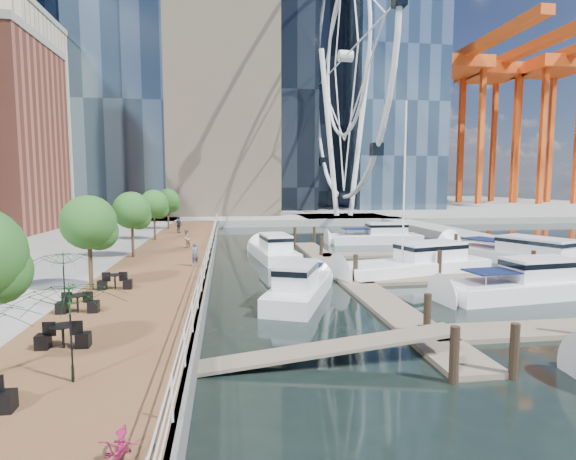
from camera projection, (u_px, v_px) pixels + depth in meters
The scene contains 19 objects.
ground at pixel (341, 325), 19.50m from camera, with size 520.00×520.00×0.00m, color black.
boardwalk at pixel (170, 261), 32.99m from camera, with size 6.00×60.00×1.00m, color brown.
seawall at pixel (211, 260), 33.40m from camera, with size 0.25×60.00×1.00m, color #595954.
land_far at pixel (244, 205), 119.94m from camera, with size 200.00×114.00×1.00m, color gray.
breakwater at pixel (495, 244), 41.90m from camera, with size 4.00×60.00×1.00m, color gray.
pier at pixel (343, 219), 72.60m from camera, with size 14.00×12.00×1.00m, color gray.
railing at pixel (210, 246), 33.29m from camera, with size 0.10×60.00×1.05m, color white, non-canonical shape.
floating_docks at pixel (418, 267), 30.38m from camera, with size 16.00×34.00×2.60m.
ferris_wheel at pixel (346, 57), 70.01m from camera, with size 5.80×45.60×47.80m.
port_cranes at pixel (496, 132), 121.00m from camera, with size 40.00×52.00×38.00m.
street_trees at pixel (132, 210), 31.29m from camera, with size 2.60×42.60×4.60m.
cafe_tables at pixel (71, 318), 15.96m from camera, with size 2.50×13.70×0.74m.
yacht_foreground at pixel (522, 298), 24.26m from camera, with size 2.60×9.69×2.15m, color white, non-canonical shape.
bicycle at pixel (119, 452), 7.81m from camera, with size 0.63×1.81×0.95m, color maroon.
pedestrian_near at pixel (195, 254), 28.04m from camera, with size 0.54×0.36×1.49m, color #484A60.
pedestrian_mid at pixel (186, 238), 36.21m from camera, with size 0.73×0.57×1.50m, color gray.
pedestrian_far at pixel (179, 225), 46.87m from camera, with size 1.03×0.43×1.76m, color #31363D.
moored_yachts at pixel (417, 271), 31.61m from camera, with size 25.35×36.26×11.50m.
cafe_seating at pixel (39, 321), 12.60m from camera, with size 5.87×12.51×2.68m.
Camera 1 is at (-4.90, -18.47, 6.13)m, focal length 28.00 mm.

